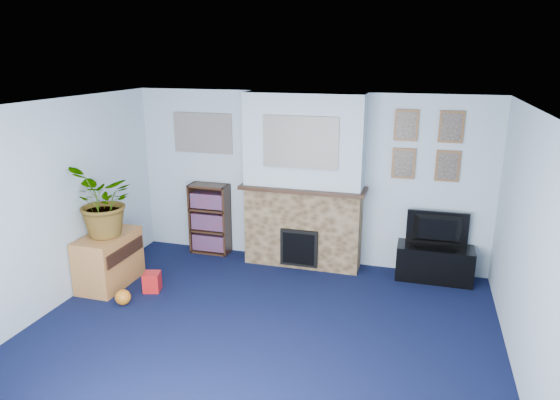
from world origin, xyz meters
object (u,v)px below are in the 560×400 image
(tv_stand, at_px, (434,263))
(bookshelf, at_px, (210,220))
(sideboard, at_px, (109,259))
(television, at_px, (437,230))

(tv_stand, height_order, bookshelf, bookshelf)
(tv_stand, relative_size, sideboard, 1.12)
(television, bearing_deg, tv_stand, 88.96)
(tv_stand, xyz_separation_m, sideboard, (-4.03, -1.31, 0.12))
(television, distance_m, sideboard, 4.26)
(tv_stand, distance_m, bookshelf, 3.24)
(tv_stand, height_order, sideboard, sideboard)
(sideboard, bearing_deg, tv_stand, 18.01)
(television, height_order, bookshelf, bookshelf)
(sideboard, bearing_deg, television, 18.27)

